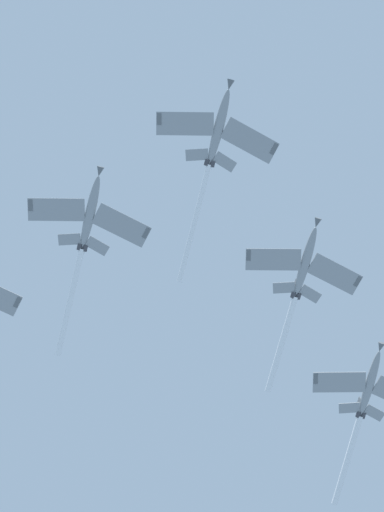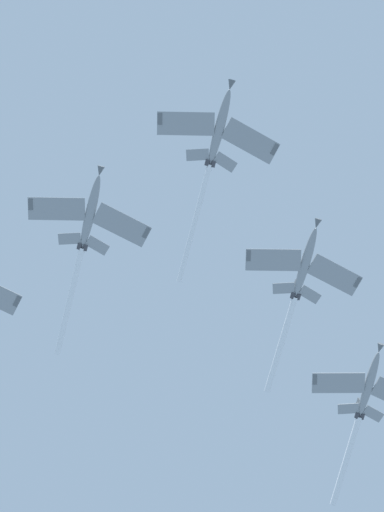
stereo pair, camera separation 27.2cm
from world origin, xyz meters
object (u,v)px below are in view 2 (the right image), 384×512
object	(u,v)px
jet_left_outer	(362,408)
jet_lead	(213,151)
jet_left_wing	(298,287)
jet_right_wing	(85,238)

from	to	relation	value
jet_left_outer	jet_lead	bearing A→B (deg)	-114.33
jet_left_wing	jet_left_outer	distance (m)	24.91
jet_left_wing	jet_left_outer	xyz separation A→B (m)	(9.27, 22.85, -3.53)
jet_left_wing	jet_right_wing	distance (m)	35.81
jet_right_wing	jet_left_wing	bearing A→B (deg)	20.57
jet_left_wing	jet_left_outer	size ratio (longest dim) A/B	1.00
jet_left_wing	jet_lead	bearing A→B (deg)	-116.47
jet_lead	jet_left_wing	bearing A→B (deg)	63.53
jet_left_wing	jet_right_wing	world-z (taller)	jet_right_wing
jet_left_outer	jet_left_wing	bearing A→B (deg)	-112.07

